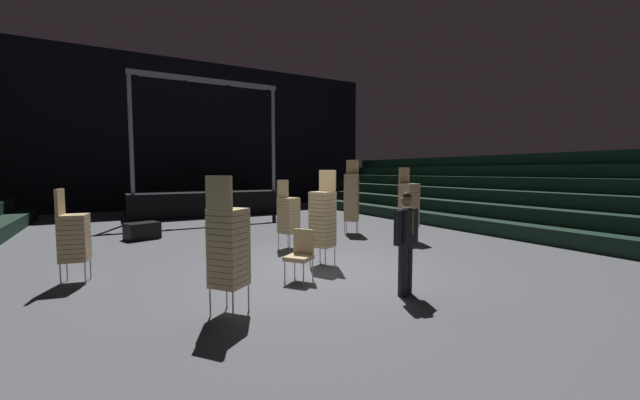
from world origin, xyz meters
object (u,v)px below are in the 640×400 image
at_px(chair_stack_front_right, 228,245).
at_px(chair_stack_rear_left, 73,236).
at_px(chair_stack_mid_centre, 409,204).
at_px(equipment_road_case, 142,231).
at_px(man_with_tie, 406,237).
at_px(chair_stack_front_left, 352,197).
at_px(chair_stack_mid_left, 288,214).
at_px(chair_stack_mid_right, 323,218).
at_px(stage_riser, 204,201).
at_px(loose_chair_near_man, 301,252).

height_order(chair_stack_front_right, chair_stack_rear_left, chair_stack_front_right).
distance_m(chair_stack_mid_centre, equipment_road_case, 7.94).
xyz_separation_m(chair_stack_mid_centre, equipment_road_case, (-6.71, 4.16, -0.82)).
distance_m(man_with_tie, equipment_road_case, 8.47).
relative_size(chair_stack_front_left, chair_stack_mid_left, 1.33).
bearing_deg(chair_stack_front_right, equipment_road_case, 146.50).
bearing_deg(man_with_tie, chair_stack_mid_left, -109.99).
bearing_deg(equipment_road_case, chair_stack_mid_right, -59.51).
relative_size(stage_riser, equipment_road_case, 7.27).
bearing_deg(loose_chair_near_man, chair_stack_front_right, 84.57).
distance_m(stage_riser, chair_stack_mid_right, 11.01).
xyz_separation_m(stage_riser, chair_stack_mid_right, (0.13, -11.00, 0.38)).
relative_size(man_with_tie, chair_stack_mid_right, 0.83).
relative_size(chair_stack_mid_right, chair_stack_mid_centre, 0.96).
bearing_deg(stage_riser, man_with_tie, -88.62).
xyz_separation_m(chair_stack_rear_left, loose_chair_near_man, (3.63, -1.90, -0.33)).
distance_m(chair_stack_front_left, chair_stack_mid_right, 4.27).
bearing_deg(equipment_road_case, man_with_tie, -66.60).
height_order(stage_riser, man_with_tie, stage_riser).
relative_size(chair_stack_rear_left, equipment_road_case, 1.90).
relative_size(chair_stack_rear_left, loose_chair_near_man, 1.81).
bearing_deg(loose_chair_near_man, chair_stack_rear_left, 25.97).
bearing_deg(chair_stack_front_left, equipment_road_case, 21.58).
distance_m(man_with_tie, chair_stack_mid_centre, 4.91).
bearing_deg(chair_stack_mid_right, chair_stack_front_left, -69.87).
height_order(chair_stack_front_right, chair_stack_mid_left, chair_stack_front_right).
height_order(chair_stack_mid_left, chair_stack_mid_right, chair_stack_mid_right).
relative_size(chair_stack_front_right, chair_stack_mid_centre, 0.92).
height_order(stage_riser, chair_stack_front_right, stage_riser).
relative_size(chair_stack_mid_left, chair_stack_mid_centre, 0.84).
xyz_separation_m(man_with_tie, chair_stack_front_left, (2.69, 5.54, 0.24)).
bearing_deg(loose_chair_near_man, stage_riser, -40.38).
relative_size(chair_stack_mid_right, chair_stack_rear_left, 1.20).
bearing_deg(man_with_tie, equipment_road_case, -87.95).
bearing_deg(chair_stack_mid_right, man_with_tie, 157.20).
distance_m(chair_stack_mid_right, chair_stack_mid_centre, 3.75).
xyz_separation_m(man_with_tie, chair_stack_mid_right, (-0.19, 2.38, 0.07)).
height_order(chair_stack_front_left, loose_chair_near_man, chair_stack_front_left).
bearing_deg(chair_stack_rear_left, man_with_tie, 64.39).
bearing_deg(man_with_tie, loose_chair_near_man, -75.36).
xyz_separation_m(chair_stack_mid_left, equipment_road_case, (-3.25, 3.39, -0.66)).
bearing_deg(equipment_road_case, loose_chair_near_man, -70.28).
height_order(chair_stack_front_right, equipment_road_case, chair_stack_front_right).
bearing_deg(chair_stack_front_left, loose_chair_near_man, 87.80).
bearing_deg(stage_riser, chair_stack_rear_left, -114.12).
relative_size(chair_stack_mid_left, loose_chair_near_man, 1.90).
xyz_separation_m(chair_stack_front_right, equipment_road_case, (-0.61, 7.15, -0.74)).
relative_size(man_with_tie, chair_stack_mid_centre, 0.79).
bearing_deg(chair_stack_mid_left, man_with_tie, 66.71).
bearing_deg(chair_stack_front_left, chair_stack_mid_left, 64.60).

